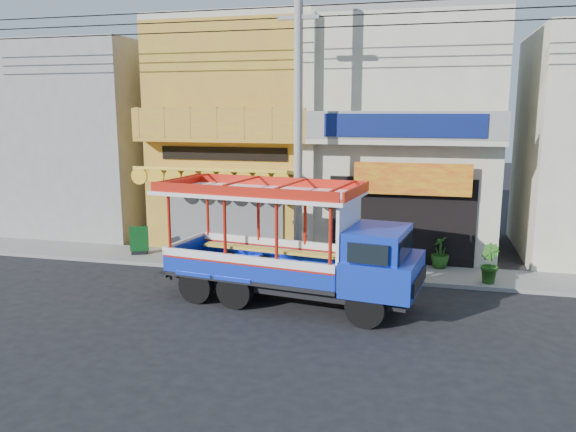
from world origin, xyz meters
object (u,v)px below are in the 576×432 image
Objects in this scene: songthaew_truck at (306,248)px; potted_plant_b at (489,263)px; green_sign at (139,242)px; utility_pole at (303,109)px; potted_plant_c at (440,252)px; potted_plant_a at (371,252)px.

songthaew_truck is 6.30× the size of potted_plant_b.
utility_pole is at bearing -6.39° from green_sign.
utility_pole is 27.45× the size of potted_plant_c.
utility_pole reaches higher than potted_plant_b.
potted_plant_b reaches higher than green_sign.
utility_pole is 24.97× the size of potted_plant_b.
potted_plant_b is at bearing 31.01° from songthaew_truck.
utility_pole is at bearing 104.66° from songthaew_truck.
utility_pole is 3.97× the size of songthaew_truck.
songthaew_truck is at bearing 102.50° from potted_plant_b.
potted_plant_c is at bearing 50.09° from songthaew_truck.
potted_plant_a is (1.33, 3.49, -0.89)m from songthaew_truck.
songthaew_truck reaches higher than potted_plant_a.
potted_plant_b is 1.81m from potted_plant_c.
potted_plant_c is at bearing 28.85° from potted_plant_b.
potted_plant_a is at bearing 1.15° from green_sign.
utility_pole reaches higher than songthaew_truck.
utility_pole is at bearing 152.12° from potted_plant_a.
utility_pole is 28.94× the size of green_sign.
utility_pole is 6.18m from potted_plant_c.
green_sign is at bearing 153.23° from songthaew_truck.
utility_pole is 4.46m from songthaew_truck.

